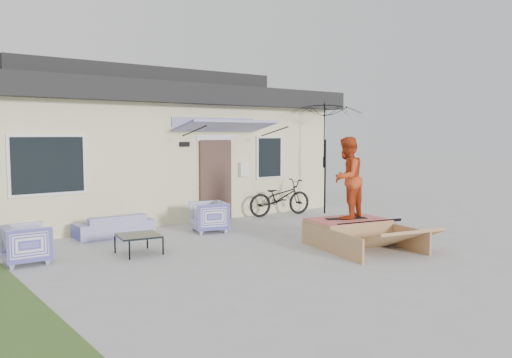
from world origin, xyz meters
TOP-DOWN VIEW (x-y plane):
  - ground at (0.00, 0.00)m, footprint 90.00×90.00m
  - house at (0.00, 7.99)m, footprint 10.80×8.49m
  - loveseat at (-1.99, 3.95)m, footprint 1.69×0.50m
  - armchair_left at (-4.13, 2.58)m, footprint 0.71×0.76m
  - armchair_right at (-0.02, 3.17)m, footprint 0.88×0.91m
  - coffee_table at (-2.27, 2.07)m, footprint 0.87×0.87m
  - bicycle at (2.84, 4.03)m, footprint 1.99×0.94m
  - patio_umbrella at (4.10, 3.55)m, footprint 2.22×2.08m
  - skate_ramp at (1.50, 0.29)m, footprint 1.91×2.31m
  - skateboard at (1.51, 0.34)m, footprint 0.87×0.53m
  - skater at (1.51, 0.34)m, footprint 0.96×0.84m

SIDE VIEW (x-z plane):
  - ground at x=0.00m, z-range 0.00..0.00m
  - coffee_table at x=-2.27m, z-range 0.00..0.37m
  - skate_ramp at x=1.50m, z-range 0.00..0.51m
  - loveseat at x=-1.99m, z-range 0.00..0.66m
  - armchair_left at x=-4.13m, z-range 0.00..0.76m
  - armchair_right at x=-0.02m, z-range 0.00..0.77m
  - skateboard at x=1.51m, z-range 0.51..0.56m
  - bicycle at x=2.84m, z-range 0.00..1.22m
  - skater at x=1.51m, z-range 0.56..2.23m
  - patio_umbrella at x=4.10m, z-range 0.65..2.85m
  - house at x=0.00m, z-range -0.11..3.99m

